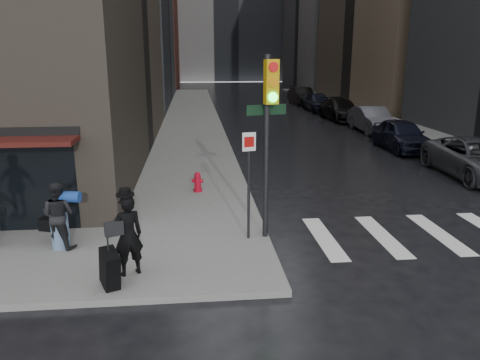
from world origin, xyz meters
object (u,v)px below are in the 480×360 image
object	(u,v)px
man_jeans	(58,215)
parked_car_2	(372,120)
man_overcoat	(124,241)
traffic_light	(267,124)
parked_car_0	(478,159)
parked_car_1	(402,135)
fire_hydrant	(198,183)
parked_car_5	(302,96)
parked_car_3	(341,110)
parked_car_4	(318,102)

from	to	relation	value
man_jeans	parked_car_2	world-z (taller)	man_jeans
man_overcoat	man_jeans	bearing A→B (deg)	-69.41
traffic_light	parked_car_0	distance (m)	11.18
man_jeans	parked_car_1	xyz separation A→B (m)	(13.73, 11.38, -0.22)
man_overcoat	traffic_light	xyz separation A→B (m)	(3.27, 1.88, 2.14)
man_jeans	parked_car_0	bearing A→B (deg)	-138.50
fire_hydrant	parked_car_5	distance (m)	30.83
man_jeans	parked_car_3	xyz separation A→B (m)	(14.07, 22.45, -0.22)
fire_hydrant	traffic_light	bearing A→B (deg)	-69.00
traffic_light	parked_car_3	distance (m)	24.20
parked_car_2	parked_car_3	size ratio (longest dim) A/B	0.90
man_jeans	fire_hydrant	distance (m)	5.64
man_overcoat	parked_car_2	distance (m)	22.48
parked_car_4	man_jeans	bearing A→B (deg)	-116.06
parked_car_3	parked_car_4	world-z (taller)	parked_car_4
parked_car_0	parked_car_2	size ratio (longest dim) A/B	1.15
parked_car_3	parked_car_5	world-z (taller)	parked_car_5
parked_car_2	parked_car_3	distance (m)	5.54
parked_car_2	parked_car_3	world-z (taller)	parked_car_2
man_jeans	parked_car_0	distance (m)	15.51
man_jeans	traffic_light	distance (m)	5.49
parked_car_3	parked_car_5	distance (m)	11.08
traffic_light	parked_car_4	xyz separation A→B (m)	(8.75, 27.87, -2.31)
fire_hydrant	parked_car_2	bearing A→B (deg)	48.74
man_jeans	traffic_light	bearing A→B (deg)	-159.36
man_overcoat	traffic_light	size ratio (longest dim) A/B	0.43
parked_car_1	parked_car_5	distance (m)	22.14
man_jeans	parked_car_3	world-z (taller)	man_jeans
traffic_light	parked_car_1	world-z (taller)	traffic_light
parked_car_1	parked_car_2	xyz separation A→B (m)	(0.56, 5.54, 0.01)
parked_car_0	parked_car_3	bearing A→B (deg)	92.93
parked_car_4	parked_car_5	xyz separation A→B (m)	(-0.09, 5.54, 0.01)
parked_car_1	traffic_light	bearing A→B (deg)	-126.35
parked_car_2	parked_car_0	bearing A→B (deg)	-89.84
fire_hydrant	parked_car_2	world-z (taller)	parked_car_2
parked_car_0	parked_car_2	world-z (taller)	parked_car_2
parked_car_4	man_overcoat	bearing A→B (deg)	-111.79
man_jeans	parked_car_5	bearing A→B (deg)	-92.88
parked_car_1	parked_car_5	bearing A→B (deg)	91.24
man_jeans	parked_car_2	distance (m)	22.15
parked_car_3	parked_car_0	bearing A→B (deg)	-90.54
man_overcoat	parked_car_5	size ratio (longest dim) A/B	0.40
man_overcoat	traffic_light	distance (m)	4.33
man_overcoat	man_jeans	size ratio (longest dim) A/B	1.17
parked_car_0	parked_car_5	bearing A→B (deg)	93.23
traffic_light	parked_car_4	bearing A→B (deg)	59.70
parked_car_2	man_jeans	bearing A→B (deg)	-130.43
parked_car_3	parked_car_4	size ratio (longest dim) A/B	1.14
parked_car_0	parked_car_4	bearing A→B (deg)	93.33
parked_car_4	parked_car_5	distance (m)	5.54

